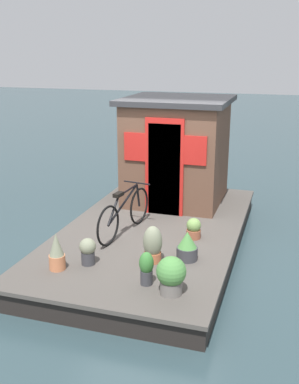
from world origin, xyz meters
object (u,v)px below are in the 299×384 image
(bicycle, at_px, (125,213))
(potted_plant_thyme, at_px, (187,246))
(potted_plant_succulent, at_px, (88,250))
(potted_plant_ivy, at_px, (57,252))
(houseboat_cabin, at_px, (177,150))
(potted_plant_sage, at_px, (146,268))
(potted_plant_fern, at_px, (171,275))
(potted_plant_rosemary, at_px, (153,245))
(potted_plant_basil, at_px, (194,228))

(bicycle, distance_m, potted_plant_thyme, 1.39)
(potted_plant_succulent, xyz_separation_m, potted_plant_ivy, (-0.27, 0.35, 0.04))
(houseboat_cabin, xyz_separation_m, potted_plant_sage, (-3.56, -0.51, -0.81))
(potted_plant_thyme, relative_size, potted_plant_fern, 0.88)
(potted_plant_fern, bearing_deg, potted_plant_sage, 69.00)
(potted_plant_rosemary, bearing_deg, potted_plant_ivy, 117.73)
(potted_plant_ivy, relative_size, potted_plant_fern, 1.08)
(houseboat_cabin, relative_size, potted_plant_basil, 6.05)
(bicycle, bearing_deg, potted_plant_succulent, 175.24)
(potted_plant_thyme, distance_m, potted_plant_ivy, 1.87)
(bicycle, relative_size, potted_plant_rosemary, 3.10)
(houseboat_cabin, relative_size, potted_plant_thyme, 4.74)
(potted_plant_sage, bearing_deg, houseboat_cabin, 8.20)
(potted_plant_ivy, bearing_deg, potted_plant_thyme, -63.09)
(houseboat_cabin, bearing_deg, potted_plant_fern, -166.56)
(potted_plant_thyme, xyz_separation_m, potted_plant_sage, (-0.88, 0.34, 0.03))
(potted_plant_thyme, height_order, potted_plant_rosemary, potted_plant_rosemary)
(potted_plant_thyme, height_order, potted_plant_succulent, potted_plant_thyme)
(potted_plant_succulent, height_order, potted_plant_ivy, potted_plant_ivy)
(houseboat_cabin, distance_m, potted_plant_succulent, 3.39)
(houseboat_cabin, distance_m, potted_plant_sage, 3.69)
(potted_plant_thyme, relative_size, potted_plant_ivy, 0.81)
(potted_plant_sage, xyz_separation_m, potted_plant_rosemary, (0.67, 0.12, 0.02))
(bicycle, height_order, potted_plant_ivy, bicycle)
(potted_plant_succulent, distance_m, potted_plant_rosemary, 0.93)
(potted_plant_thyme, xyz_separation_m, potted_plant_ivy, (-0.85, 1.67, 0.05))
(potted_plant_basil, height_order, potted_plant_succulent, potted_plant_succulent)
(potted_plant_fern, xyz_separation_m, potted_plant_rosemary, (0.81, 0.49, -0.00))
(potted_plant_basil, distance_m, potted_plant_succulent, 1.87)
(houseboat_cabin, bearing_deg, potted_plant_thyme, -162.30)
(potted_plant_rosemary, bearing_deg, potted_plant_basil, -20.28)
(potted_plant_sage, relative_size, potted_plant_rosemary, 0.83)
(potted_plant_thyme, bearing_deg, potted_plant_succulent, 113.48)
(potted_plant_thyme, bearing_deg, potted_plant_ivy, 116.91)
(houseboat_cabin, height_order, potted_plant_succulent, houseboat_cabin)
(potted_plant_sage, height_order, potted_plant_ivy, potted_plant_ivy)
(potted_plant_ivy, xyz_separation_m, potted_plant_rosemary, (0.63, -1.20, 0.01))
(potted_plant_basil, xyz_separation_m, potted_plant_ivy, (-1.67, 1.59, 0.09))
(potted_plant_ivy, height_order, potted_plant_fern, potted_plant_ivy)
(potted_plant_succulent, bearing_deg, houseboat_cabin, -8.18)
(potted_plant_thyme, bearing_deg, potted_plant_rosemary, 114.73)
(potted_plant_basil, relative_size, potted_plant_fern, 0.68)
(potted_plant_thyme, xyz_separation_m, potted_plant_succulent, (-0.57, 1.32, 0.01))
(potted_plant_rosemary, bearing_deg, potted_plant_thyme, -65.27)
(potted_plant_basil, xyz_separation_m, potted_plant_succulent, (-1.39, 1.24, 0.05))
(houseboat_cabin, relative_size, bicycle, 1.22)
(bicycle, bearing_deg, potted_plant_thyme, -118.44)
(houseboat_cabin, height_order, potted_plant_thyme, houseboat_cabin)
(houseboat_cabin, relative_size, potted_plant_rosemary, 3.79)
(potted_plant_rosemary, bearing_deg, potted_plant_fern, -148.80)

